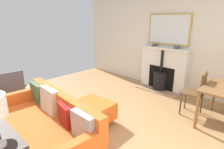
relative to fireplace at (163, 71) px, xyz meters
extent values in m
cube|color=#A87A4C|center=(2.65, -0.20, -0.51)|extent=(5.72, 5.53, 0.01)
cube|color=beige|center=(-0.21, -0.20, 0.91)|extent=(0.12, 5.53, 2.83)
cube|color=#9E7A5B|center=(0.25, 0.00, -0.49)|extent=(0.34, 1.20, 0.03)
cube|color=silver|center=(-0.03, 0.00, 0.04)|extent=(0.23, 1.26, 1.08)
cube|color=black|center=(0.06, 0.00, -0.17)|extent=(0.06, 0.72, 0.61)
cylinder|color=black|center=(0.10, 0.00, -0.24)|extent=(0.36, 0.36, 0.45)
cylinder|color=black|center=(0.10, 0.00, -0.01)|extent=(0.38, 0.38, 0.02)
cylinder|color=black|center=(0.10, 0.00, 0.29)|extent=(0.07, 0.07, 0.58)
cube|color=silver|center=(-0.01, 0.00, 0.61)|extent=(0.28, 1.34, 0.05)
cube|color=tan|center=(-0.13, 0.00, 1.08)|extent=(0.04, 1.13, 0.78)
cube|color=silver|center=(-0.11, 0.00, 1.08)|extent=(0.01, 1.05, 0.70)
cylinder|color=#47382D|center=(-0.03, -0.32, 0.65)|extent=(0.15, 0.15, 0.04)
torus|color=#47382D|center=(-0.03, -0.32, 0.67)|extent=(0.15, 0.15, 0.01)
cylinder|color=#334C56|center=(-0.03, 0.30, 0.66)|extent=(0.14, 0.14, 0.05)
torus|color=#334C56|center=(-0.03, 0.30, 0.68)|extent=(0.14, 0.14, 0.01)
cylinder|color=#B2B2B7|center=(3.70, -0.90, -0.45)|extent=(0.04, 0.04, 0.10)
cylinder|color=#B2B2B7|center=(3.02, -0.85, -0.45)|extent=(0.04, 0.04, 0.10)
cube|color=orange|center=(3.42, -0.04, -0.24)|extent=(0.99, 2.03, 0.33)
cube|color=orange|center=(3.05, -0.01, 0.11)|extent=(0.27, 1.98, 0.36)
cube|color=orange|center=(3.36, -0.96, 0.03)|extent=(0.82, 0.18, 0.20)
cube|color=#4C6B47|center=(3.10, -0.73, 0.09)|extent=(0.15, 0.38, 0.38)
cube|color=beige|center=(3.14, -0.27, 0.11)|extent=(0.16, 0.42, 0.42)
cube|color=maroon|center=(3.17, 0.26, 0.07)|extent=(0.18, 0.34, 0.33)
cube|color=#99999E|center=(3.20, 0.70, 0.10)|extent=(0.12, 0.38, 0.38)
cylinder|color=#B2B2B7|center=(2.66, -0.31, -0.46)|extent=(0.03, 0.03, 0.09)
cylinder|color=#B2B2B7|center=(2.63, 0.24, -0.46)|extent=(0.03, 0.03, 0.09)
cylinder|color=#B2B2B7|center=(2.20, -0.33, -0.46)|extent=(0.03, 0.03, 0.09)
cylinder|color=#B2B2B7|center=(2.17, 0.21, -0.46)|extent=(0.03, 0.03, 0.09)
cube|color=orange|center=(2.41, -0.05, -0.26)|extent=(0.61, 0.71, 0.31)
cube|color=brown|center=(3.00, -2.09, -0.32)|extent=(0.05, 0.05, 0.37)
cube|color=brown|center=(3.04, -1.62, -0.32)|extent=(0.05, 0.05, 0.37)
cube|color=#4C4C56|center=(3.27, -1.88, -0.11)|extent=(0.64, 0.60, 0.08)
cube|color=#4C4C56|center=(3.29, -1.63, 0.13)|extent=(0.61, 0.15, 0.41)
cube|color=brown|center=(2.96, -1.85, -0.02)|extent=(0.08, 0.53, 0.04)
cylinder|color=brown|center=(0.38, 1.39, -0.16)|extent=(0.05, 0.05, 0.69)
cylinder|color=brown|center=(1.31, 1.39, -0.16)|extent=(0.05, 0.05, 0.69)
cylinder|color=brown|center=(0.71, 0.94, -0.27)|extent=(0.04, 0.04, 0.46)
cylinder|color=brown|center=(1.02, 0.98, -0.27)|extent=(0.04, 0.04, 0.46)
cylinder|color=brown|center=(0.67, 1.26, -0.27)|extent=(0.04, 0.04, 0.46)
cylinder|color=brown|center=(0.98, 1.30, -0.27)|extent=(0.04, 0.04, 0.46)
cube|color=brown|center=(0.84, 1.12, -0.03)|extent=(0.45, 0.45, 0.02)
cube|color=brown|center=(0.82, 1.29, 0.18)|extent=(0.36, 0.08, 0.41)
camera|label=1|loc=(4.39, 2.32, 1.38)|focal=29.90mm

